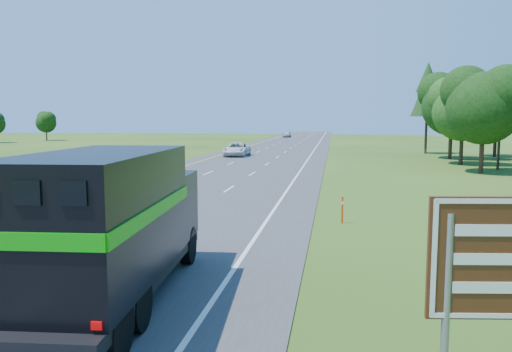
# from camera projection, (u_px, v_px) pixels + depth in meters

# --- Properties ---
(road) EXTENTS (15.00, 260.00, 0.04)m
(road) POSITION_uv_depth(u_px,v_px,m) (254.00, 161.00, 52.27)
(road) COLOR #38383A
(road) RESTS_ON ground
(lane_markings) EXTENTS (11.15, 260.00, 0.01)m
(lane_markings) POSITION_uv_depth(u_px,v_px,m) (254.00, 161.00, 52.27)
(lane_markings) COLOR yellow
(lane_markings) RESTS_ON road
(horse_truck) EXTENTS (3.17, 8.38, 3.64)m
(horse_truck) POSITION_uv_depth(u_px,v_px,m) (112.00, 222.00, 11.77)
(horse_truck) COLOR black
(horse_truck) RESTS_ON road
(white_suv) EXTENTS (2.82, 5.85, 1.61)m
(white_suv) POSITION_uv_depth(u_px,v_px,m) (237.00, 149.00, 59.52)
(white_suv) COLOR silver
(white_suv) RESTS_ON road
(far_car) EXTENTS (1.91, 4.43, 1.49)m
(far_car) POSITION_uv_depth(u_px,v_px,m) (287.00, 134.00, 122.01)
(far_car) COLOR #B1B1B8
(far_car) RESTS_ON road
(delineator) EXTENTS (0.09, 0.05, 1.14)m
(delineator) POSITION_uv_depth(u_px,v_px,m) (342.00, 209.00, 21.11)
(delineator) COLOR #F1380C
(delineator) RESTS_ON ground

